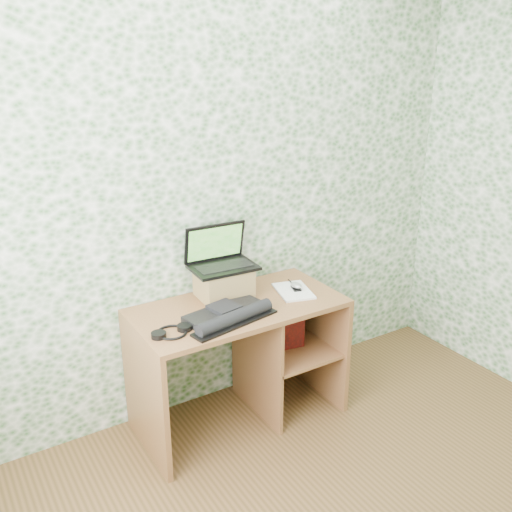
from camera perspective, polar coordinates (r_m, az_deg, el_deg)
wall_back at (r=3.30m, az=-4.60°, el=5.73°), size 3.50×0.00×3.50m
desk at (r=3.41m, az=-0.85°, el=-8.53°), size 1.20×0.60×0.75m
riser at (r=3.31m, az=-3.24°, el=-2.68°), size 0.30×0.26×0.17m
laptop at (r=3.29m, az=-3.62°, el=-0.11°), size 0.38×0.28×0.25m
keyboard at (r=3.07m, az=-2.73°, el=-5.87°), size 0.53×0.35×0.07m
headphones at (r=2.96m, az=-8.42°, el=-7.51°), size 0.22×0.16×0.03m
notepad at (r=3.40m, az=3.77°, el=-3.51°), size 0.25×0.31×0.01m
mouse at (r=3.41m, az=4.03°, el=-3.07°), size 0.08×0.10×0.03m
pen at (r=3.48m, az=3.66°, el=-2.75°), size 0.03×0.13×0.01m
red_box at (r=3.46m, az=2.52°, el=-6.70°), size 0.29×0.13×0.34m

